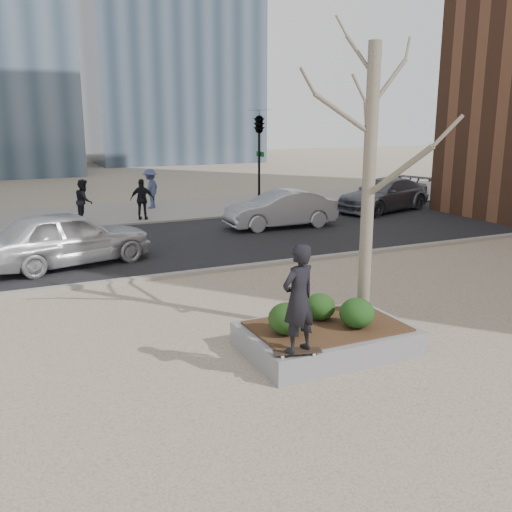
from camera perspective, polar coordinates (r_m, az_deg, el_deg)
name	(u,v)px	position (r m, az deg, el deg)	size (l,w,h in m)	color
ground	(278,360)	(10.29, 2.20, -10.31)	(120.00, 120.00, 0.00)	tan
street	(141,246)	(19.31, -11.42, 0.96)	(60.00, 8.00, 0.02)	black
far_sidewalk	(103,214)	(26.05, -15.09, 4.04)	(60.00, 6.00, 0.02)	gray
planter	(326,339)	(10.66, 7.05, -8.21)	(3.00, 2.00, 0.45)	gray
planter_mulch	(327,326)	(10.57, 7.09, -6.98)	(2.70, 1.70, 0.04)	#382314
sycamore_tree	(371,140)	(10.71, 11.40, 11.33)	(2.80, 2.80, 6.60)	gray
shrub_left	(287,319)	(10.01, 3.11, -6.27)	(0.66, 0.66, 0.56)	#173310
shrub_middle	(320,307)	(10.77, 6.40, -5.06)	(0.58, 0.58, 0.49)	#193B12
shrub_right	(357,313)	(10.46, 10.07, -5.64)	(0.64, 0.64, 0.54)	#123510
skateboard	(297,353)	(9.34, 4.16, -9.66)	(0.78, 0.20, 0.07)	black
skateboarder	(298,299)	(9.01, 4.26, -4.27)	(0.65, 0.42, 1.77)	black
police_car	(68,238)	(17.21, -18.29, 1.74)	(1.89, 4.70, 1.60)	silver
car_silver	(281,209)	(22.07, 2.47, 4.71)	(1.50, 4.31, 1.42)	#999BA0
car_third	(384,195)	(26.67, 12.67, 6.00)	(2.04, 5.03, 1.46)	#52545D
pedestrian_a	(84,201)	(24.18, -16.82, 5.31)	(0.84, 0.66, 1.73)	black
pedestrian_b	(150,189)	(27.19, -10.51, 6.64)	(1.18, 0.68, 1.83)	#414D75
pedestrian_c	(142,199)	(24.14, -11.30, 5.57)	(0.99, 0.41, 1.69)	black
traffic_light_far	(259,162)	(25.44, 0.32, 9.37)	(0.60, 2.48, 4.50)	black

